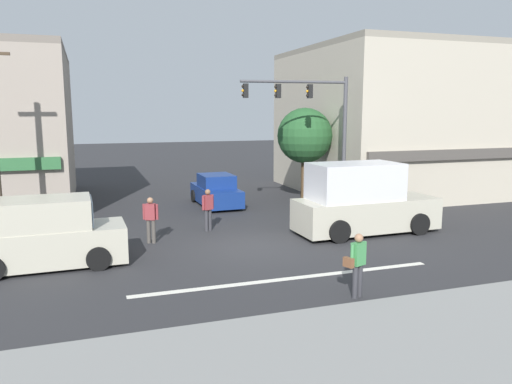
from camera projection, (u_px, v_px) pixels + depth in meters
The scene contains 13 objects.
ground_plane at pixel (251, 247), 17.42m from camera, with size 120.00×120.00×0.00m, color #2B2B2D.
lane_marking_stripe at pixel (289, 279), 14.15m from camera, with size 9.00×0.24×0.01m, color silver.
sidewalk_curb at pixel (391, 357), 9.46m from camera, with size 40.00×5.00×0.16m, color gray.
building_right_corner at pixel (400, 121), 29.65m from camera, with size 11.78×11.44×8.26m.
street_tree at pixel (305, 136), 25.33m from camera, with size 2.80×2.80×4.87m.
utility_pole_far_right at pixel (364, 115), 26.31m from camera, with size 1.40×0.22×8.67m.
traffic_light_mast at pixel (317, 120), 22.11m from camera, with size 4.87×0.67×6.20m.
van_approaching_near at pixel (43, 235), 15.06m from camera, with size 4.64×2.13×2.11m.
box_truck_crossing_rightbound at pixel (362, 201), 19.23m from camera, with size 5.64×2.33×2.75m.
sedan_parked_curbside at pixel (216, 191), 25.00m from camera, with size 1.95×4.14×1.58m.
pedestrian_foreground_with_bag at pixel (357, 261), 12.57m from camera, with size 0.69×0.39×1.67m.
pedestrian_mid_crossing at pixel (208, 207), 19.65m from camera, with size 0.52×0.36×1.67m.
pedestrian_far_side at pixel (151, 217), 17.81m from camera, with size 0.53×0.35×1.67m.
Camera 1 is at (-5.27, -16.04, 4.71)m, focal length 35.00 mm.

